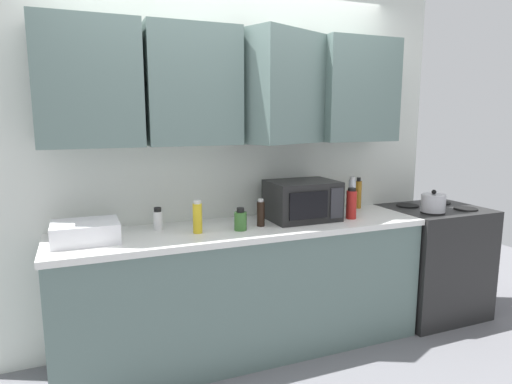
# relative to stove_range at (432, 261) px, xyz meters

# --- Properties ---
(wall_back_with_cabinets) EXTENTS (3.40, 0.54, 2.60)m
(wall_back_with_cabinets) POSITION_rel_stove_range_xyz_m (-1.65, 0.25, 1.13)
(wall_back_with_cabinets) COLOR silver
(wall_back_with_cabinets) RESTS_ON ground_plane
(counter_run) EXTENTS (2.53, 0.63, 0.90)m
(counter_run) POSITION_rel_stove_range_xyz_m (-1.65, 0.02, -0.00)
(counter_run) COLOR slate
(counter_run) RESTS_ON ground_plane
(stove_range) EXTENTS (0.76, 0.64, 0.91)m
(stove_range) POSITION_rel_stove_range_xyz_m (0.00, 0.00, 0.00)
(stove_range) COLOR black
(stove_range) RESTS_ON ground_plane
(kettle) EXTENTS (0.18, 0.18, 0.17)m
(kettle) POSITION_rel_stove_range_xyz_m (-0.17, -0.14, 0.53)
(kettle) COLOR #B2B2B7
(kettle) RESTS_ON stove_range
(microwave) EXTENTS (0.48, 0.37, 0.28)m
(microwave) POSITION_rel_stove_range_xyz_m (-1.20, 0.05, 0.59)
(microwave) COLOR black
(microwave) RESTS_ON counter_run
(dish_rack) EXTENTS (0.38, 0.30, 0.12)m
(dish_rack) POSITION_rel_stove_range_xyz_m (-2.66, 0.02, 0.51)
(dish_rack) COLOR silver
(dish_rack) RESTS_ON counter_run
(bottle_white_jar) EXTENTS (0.06, 0.06, 0.15)m
(bottle_white_jar) POSITION_rel_stove_range_xyz_m (-2.22, 0.14, 0.52)
(bottle_white_jar) COLOR white
(bottle_white_jar) RESTS_ON counter_run
(bottle_amber_vinegar) EXTENTS (0.05, 0.05, 0.25)m
(bottle_amber_vinegar) POSITION_rel_stove_range_xyz_m (-0.59, 0.24, 0.56)
(bottle_amber_vinegar) COLOR #AD701E
(bottle_amber_vinegar) RESTS_ON counter_run
(bottle_soy_dark) EXTENTS (0.05, 0.05, 0.19)m
(bottle_soy_dark) POSITION_rel_stove_range_xyz_m (-1.56, -0.02, 0.54)
(bottle_soy_dark) COLOR black
(bottle_soy_dark) RESTS_ON counter_run
(bottle_red_sauce) EXTENTS (0.07, 0.07, 0.23)m
(bottle_red_sauce) POSITION_rel_stove_range_xyz_m (-0.86, -0.06, 0.56)
(bottle_red_sauce) COLOR red
(bottle_red_sauce) RESTS_ON counter_run
(bottle_yellow_mustard) EXTENTS (0.06, 0.06, 0.21)m
(bottle_yellow_mustard) POSITION_rel_stove_range_xyz_m (-2.00, -0.03, 0.55)
(bottle_yellow_mustard) COLOR gold
(bottle_yellow_mustard) RESTS_ON counter_run
(bottle_clear_tall) EXTENTS (0.05, 0.05, 0.28)m
(bottle_clear_tall) POSITION_rel_stove_range_xyz_m (-0.74, 0.11, 0.58)
(bottle_clear_tall) COLOR silver
(bottle_clear_tall) RESTS_ON counter_run
(bottle_green_oil) EXTENTS (0.08, 0.08, 0.15)m
(bottle_green_oil) POSITION_rel_stove_range_xyz_m (-1.72, -0.07, 0.51)
(bottle_green_oil) COLOR #386B2D
(bottle_green_oil) RESTS_ON counter_run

